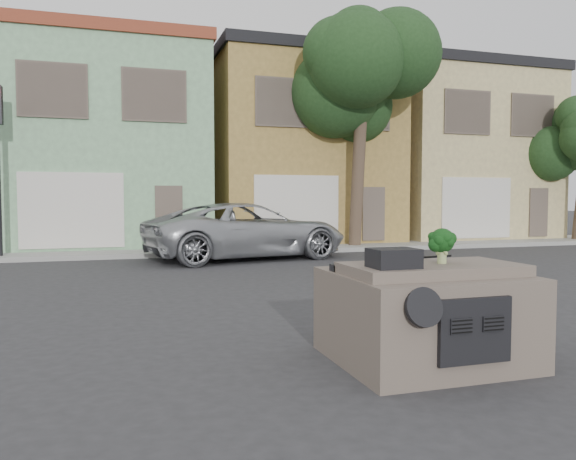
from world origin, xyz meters
name	(u,v)px	position (x,y,z in m)	size (l,w,h in m)	color
ground_plane	(327,310)	(0.00, 0.00, 0.00)	(120.00, 120.00, 0.00)	#303033
sidewalk	(215,250)	(0.00, 10.50, 0.07)	(40.00, 3.00, 0.15)	gray
townhouse_mint	(107,148)	(-3.50, 14.50, 3.77)	(7.20, 8.20, 7.55)	#83B385
townhouse_tan	(291,153)	(4.00, 14.50, 3.77)	(7.20, 8.20, 7.55)	olive
townhouse_beige	(443,157)	(11.50, 14.50, 3.77)	(7.20, 8.20, 7.55)	tan
silver_pickup	(248,259)	(0.55, 7.97, 0.00)	(2.82, 6.11, 1.70)	#ADB0B5
tree_near	(358,130)	(5.00, 9.80, 4.25)	(4.40, 4.00, 8.50)	#1F3C1B
car_dashboard	(424,311)	(0.00, -3.00, 0.56)	(2.00, 1.80, 1.12)	#63564C
instrument_hump	(394,258)	(-0.58, -3.35, 1.22)	(0.48, 0.38, 0.20)	black
wiper_arm	(429,257)	(0.28, -2.62, 1.13)	(0.70, 0.03, 0.02)	black
broccoli	(442,245)	(0.12, -3.16, 1.32)	(0.33, 0.33, 0.40)	black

